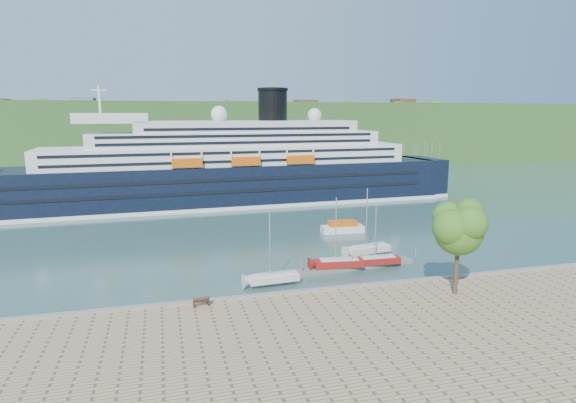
# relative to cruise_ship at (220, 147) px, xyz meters

# --- Properties ---
(ground) EXTENTS (400.00, 400.00, 0.00)m
(ground) POSITION_rel_cruise_ship_xyz_m (6.72, -58.25, -12.68)
(ground) COLOR #2D514A
(ground) RESTS_ON ground
(far_hillside) EXTENTS (400.00, 50.00, 24.00)m
(far_hillside) POSITION_rel_cruise_ship_xyz_m (6.72, 86.75, -0.68)
(far_hillside) COLOR #2E5823
(far_hillside) RESTS_ON ground
(quay_coping) EXTENTS (220.00, 0.50, 0.30)m
(quay_coping) POSITION_rel_cruise_ship_xyz_m (6.72, -58.45, -11.53)
(quay_coping) COLOR slate
(quay_coping) RESTS_ON promenade
(cruise_ship) EXTENTS (113.62, 21.97, 25.36)m
(cruise_ship) POSITION_rel_cruise_ship_xyz_m (0.00, 0.00, 0.00)
(cruise_ship) COLOR black
(cruise_ship) RESTS_ON ground
(park_bench) EXTENTS (1.74, 0.89, 1.07)m
(park_bench) POSITION_rel_cruise_ship_xyz_m (-9.42, -59.45, -11.15)
(park_bench) COLOR #4D2516
(park_bench) RESTS_ON promenade
(promenade_tree) EXTENTS (6.61, 6.61, 10.94)m
(promenade_tree) POSITION_rel_cruise_ship_xyz_m (16.64, -62.91, -6.21)
(promenade_tree) COLOR #30631A
(promenade_tree) RESTS_ON promenade
(floating_pontoon) EXTENTS (19.06, 4.37, 0.42)m
(floating_pontoon) POSITION_rel_cruise_ship_xyz_m (9.93, -49.41, -12.47)
(floating_pontoon) COLOR gray
(floating_pontoon) RESTS_ON ground
(sailboat_white_near) EXTENTS (6.61, 2.25, 8.40)m
(sailboat_white_near) POSITION_rel_cruise_ship_xyz_m (-0.54, -52.87, -8.48)
(sailboat_white_near) COLOR silver
(sailboat_white_near) RESTS_ON ground
(sailboat_red) EXTENTS (6.51, 2.05, 8.32)m
(sailboat_red) POSITION_rel_cruise_ship_xyz_m (14.12, -49.61, -8.52)
(sailboat_red) COLOR maroon
(sailboat_red) RESTS_ON ground
(sailboat_white_far) EXTENTS (7.33, 3.33, 9.15)m
(sailboat_white_far) POSITION_rel_cruise_ship_xyz_m (15.05, -44.69, -8.11)
(sailboat_white_far) COLOR silver
(sailboat_white_far) RESTS_ON ground
(tender_launch) EXTENTS (7.30, 2.86, 1.98)m
(tender_launch) POSITION_rel_cruise_ship_xyz_m (16.46, -31.01, -11.69)
(tender_launch) COLOR #DA570C
(tender_launch) RESTS_ON ground
(sailboat_extra) EXTENTS (7.14, 2.78, 8.98)m
(sailboat_extra) POSITION_rel_cruise_ship_xyz_m (8.73, -49.67, -8.19)
(sailboat_extra) COLOR maroon
(sailboat_extra) RESTS_ON ground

